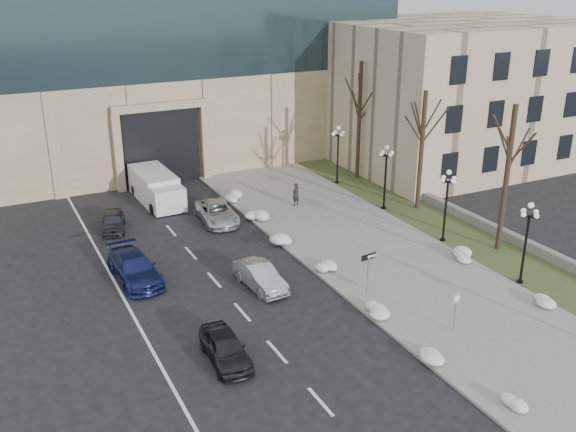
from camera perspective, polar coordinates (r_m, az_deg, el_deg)
name	(u,v)px	position (r m, az deg, el deg)	size (l,w,h in m)	color
ground	(480,384)	(28.70, 16.71, -14.15)	(160.00, 160.00, 0.00)	black
sidewalk	(366,246)	(40.09, 6.92, -2.68)	(9.00, 40.00, 0.12)	gray
curb	(302,260)	(37.96, 1.22, -3.92)	(0.30, 40.00, 0.14)	gray
grass_strip	(448,228)	(43.81, 14.04, -1.08)	(4.00, 40.00, 0.10)	#384924
stone_wall	(452,210)	(46.34, 14.38, 0.53)	(0.50, 30.00, 0.70)	gray
classical_building	(457,90)	(60.02, 14.78, 10.74)	(22.00, 18.12, 12.00)	#BEAC8E
car_a	(225,348)	(28.76, -5.60, -11.57)	(1.56, 3.88, 1.32)	black
car_b	(260,277)	(34.68, -2.50, -5.40)	(1.40, 4.03, 1.33)	#9D9EA4
car_c	(135,268)	(36.41, -13.48, -4.53)	(2.08, 5.11, 1.48)	navy
car_d	(217,213)	(43.76, -6.34, 0.30)	(2.23, 4.82, 1.34)	#B8B8B8
car_e	(113,221)	(43.72, -15.27, -0.45)	(1.45, 3.59, 1.22)	#323137
pedestrian	(296,194)	(46.15, 0.69, 1.94)	(0.61, 0.40, 1.68)	black
box_truck	(156,188)	(48.22, -11.62, 2.46)	(2.57, 6.87, 2.16)	silver
one_way_sign	(371,261)	(33.20, 7.37, -4.02)	(0.97, 0.28, 2.59)	slate
keep_sign	(456,305)	(31.12, 14.71, -7.62)	(0.45, 0.12, 2.10)	slate
snow_clump_a	(512,411)	(27.13, 19.32, -16.02)	(1.10, 1.60, 0.36)	white
snow_clump_b	(432,356)	(29.44, 12.70, -12.03)	(1.10, 1.60, 0.36)	white
snow_clump_c	(381,310)	(32.48, 8.23, -8.31)	(1.10, 1.60, 0.36)	white
snow_clump_d	(329,270)	(36.27, 3.71, -4.82)	(1.10, 1.60, 0.36)	white
snow_clump_e	(287,242)	(39.77, -0.08, -2.34)	(1.10, 1.60, 0.36)	white
snow_clump_f	(259,217)	(43.80, -2.59, -0.09)	(1.10, 1.60, 0.36)	white
snow_clump_g	(233,197)	(47.74, -4.93, 1.68)	(1.10, 1.60, 0.36)	white
snow_clump_h	(543,302)	(35.42, 21.74, -7.09)	(1.10, 1.60, 0.36)	white
snow_clump_i	(463,258)	(38.99, 15.27, -3.64)	(1.10, 1.60, 0.36)	white
lamppost_a	(527,232)	(36.33, 20.49, -1.36)	(1.18, 1.18, 4.76)	black
lamppost_b	(447,196)	(40.65, 13.93, 1.74)	(1.18, 1.18, 4.76)	black
lamppost_c	(386,168)	(45.49, 8.69, 4.20)	(1.18, 1.18, 4.76)	black
lamppost_d	(338,147)	(50.70, 4.47, 6.15)	(1.18, 1.18, 4.76)	black
tree_near	(509,158)	(39.59, 19.05, 4.86)	(3.20, 3.20, 9.00)	black
tree_mid	(423,134)	(45.37, 11.88, 7.13)	(3.20, 3.20, 8.50)	black
tree_far	(360,104)	(51.56, 6.40, 9.85)	(3.20, 3.20, 9.50)	black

